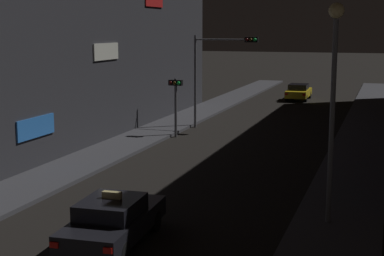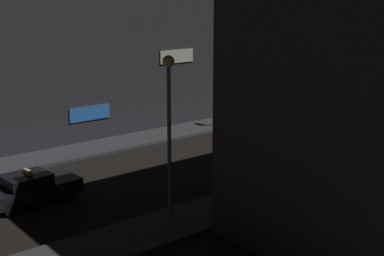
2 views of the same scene
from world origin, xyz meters
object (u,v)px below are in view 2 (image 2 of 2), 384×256
taxi (30,188)px  traffic_light_left_kerb (234,94)px  traffic_light_overhead (286,68)px  street_lamp_near_block (169,112)px

taxi → traffic_light_left_kerb: (-4.21, 16.61, 1.74)m
traffic_light_overhead → street_lamp_near_block: bearing=-62.7°
traffic_light_left_kerb → street_lamp_near_block: bearing=-52.4°
taxi → traffic_light_overhead: bearing=97.8°
traffic_light_left_kerb → street_lamp_near_block: street_lamp_near_block is taller
taxi → traffic_light_left_kerb: 17.23m
traffic_light_overhead → traffic_light_left_kerb: size_ratio=1.70×
taxi → traffic_light_overhead: (-2.76, 20.18, 3.43)m
traffic_light_left_kerb → street_lamp_near_block: (10.00, -12.99, 2.28)m
traffic_light_overhead → traffic_light_left_kerb: bearing=-112.2°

